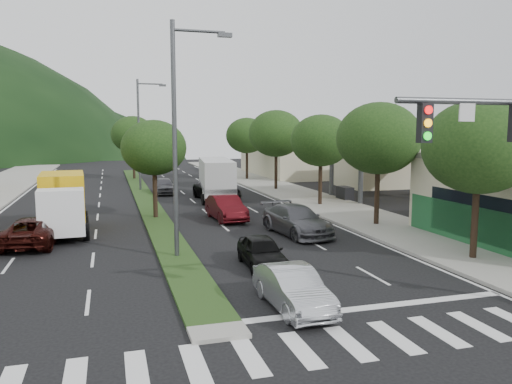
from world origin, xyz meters
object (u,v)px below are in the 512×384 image
object	(u,v)px
streetlight_near	(179,128)
box_truck	(63,205)
tree_med_far	(133,135)
car_queue_d	(217,190)
car_queue_e	(164,186)
car_queue_a	(262,252)
tree_r_e	(247,136)
sedan_silver	(293,288)
tree_r_d	(276,134)
motorhome	(216,178)
tree_med_near	(154,148)
car_queue_b	(297,220)
tree_r_a	(479,147)
tree_r_b	(379,138)
tree_r_c	(321,141)
car_queue_c	(226,208)
suv_maroon	(35,231)
streetlight_mid	(141,129)

from	to	relation	value
streetlight_near	box_truck	xyz separation A→B (m)	(-5.35, 7.11, -4.09)
tree_med_far	streetlight_near	bearing A→B (deg)	-89.67
car_queue_d	car_queue_e	bearing A→B (deg)	118.32
streetlight_near	car_queue_a	size ratio (longest dim) A/B	2.71
tree_r_e	car_queue_e	world-z (taller)	tree_r_e
tree_r_e	sedan_silver	world-z (taller)	tree_r_e
tree_r_d	car_queue_e	bearing A→B (deg)	178.54
streetlight_near	tree_r_e	bearing A→B (deg)	69.77
tree_med_far	sedan_silver	world-z (taller)	tree_med_far
streetlight_near	motorhome	distance (m)	18.92
tree_med_near	car_queue_d	xyz separation A→B (m)	(5.45, 7.26, -3.66)
motorhome	car_queue_d	bearing A→B (deg)	-89.23
tree_r_e	car_queue_b	distance (m)	29.62
tree_r_a	tree_r_e	distance (m)	36.00
tree_r_b	motorhome	distance (m)	15.56
tree_r_c	tree_med_near	xyz separation A→B (m)	(-12.00, -2.00, -0.32)
car_queue_c	car_queue_d	xyz separation A→B (m)	(1.32, 8.88, 0.01)
sedan_silver	car_queue_a	size ratio (longest dim) A/B	1.07
tree_r_d	car_queue_c	size ratio (longest dim) A/B	1.57
tree_r_c	tree_r_e	distance (m)	20.00
tree_med_far	sedan_silver	size ratio (longest dim) A/B	1.76
tree_r_c	car_queue_b	xyz separation A→B (m)	(-5.25, -8.86, -3.98)
car_queue_c	sedan_silver	bearing A→B (deg)	-98.60
tree_r_e	motorhome	world-z (taller)	tree_r_e
tree_med_near	car_queue_d	distance (m)	9.79
tree_r_d	car_queue_e	size ratio (longest dim) A/B	1.71
tree_med_near	streetlight_near	xyz separation A→B (m)	(0.21, -10.00, 1.16)
sedan_silver	motorhome	world-z (taller)	motorhome
car_queue_e	tree_r_b	bearing A→B (deg)	-60.75
tree_r_d	car_queue_a	world-z (taller)	tree_r_d
tree_r_c	tree_r_e	size ratio (longest dim) A/B	0.97
tree_med_far	car_queue_e	world-z (taller)	tree_med_far
tree_r_a	box_truck	size ratio (longest dim) A/B	1.01
car_queue_b	car_queue_d	world-z (taller)	car_queue_b
suv_maroon	car_queue_c	bearing A→B (deg)	-151.93
car_queue_d	tree_med_far	bearing A→B (deg)	98.53
car_queue_a	box_truck	distance (m)	12.61
streetlight_mid	car_queue_e	distance (m)	5.81
car_queue_a	box_truck	size ratio (longest dim) A/B	0.56
tree_r_e	streetlight_mid	world-z (taller)	streetlight_mid
car_queue_c	motorhome	world-z (taller)	motorhome
sedan_silver	car_queue_a	world-z (taller)	sedan_silver
tree_r_c	tree_r_d	distance (m)	10.01
tree_med_far	suv_maroon	world-z (taller)	tree_med_far
suv_maroon	motorhome	xyz separation A→B (m)	(11.74, 13.30, 1.00)
car_queue_e	car_queue_b	bearing A→B (deg)	-75.43
tree_med_near	motorhome	xyz separation A→B (m)	(5.50, 7.74, -2.73)
sedan_silver	motorhome	distance (m)	25.12
car_queue_d	streetlight_mid	bearing A→B (deg)	116.43
streetlight_mid	car_queue_e	size ratio (longest dim) A/B	2.39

